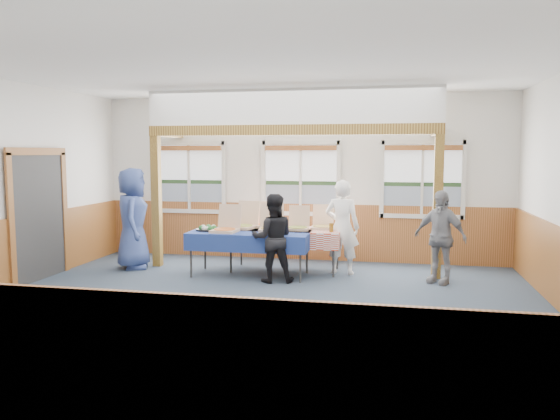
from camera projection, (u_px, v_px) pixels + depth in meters
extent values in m
plane|color=#2C3647|center=(259.00, 307.00, 7.43)|extent=(8.00, 8.00, 0.00)
plane|color=white|center=(258.00, 68.00, 7.10)|extent=(8.00, 8.00, 0.00)
plane|color=silver|center=(301.00, 178.00, 10.67)|extent=(8.00, 0.00, 8.00)
plane|color=silver|center=(139.00, 223.00, 3.85)|extent=(8.00, 0.00, 8.00)
cube|color=brown|center=(301.00, 231.00, 10.76)|extent=(7.98, 0.05, 1.10)
cube|color=brown|center=(145.00, 365.00, 3.99)|extent=(7.98, 0.05, 1.10)
cube|color=brown|center=(1.00, 256.00, 8.17)|extent=(0.05, 6.98, 1.10)
cube|color=#2D2D2D|center=(38.00, 217.00, 8.99)|extent=(0.06, 1.30, 2.10)
cube|color=silver|center=(190.00, 211.00, 11.15)|extent=(1.52, 0.05, 0.08)
cube|color=silver|center=(188.00, 143.00, 11.00)|extent=(1.52, 0.05, 0.08)
cube|color=silver|center=(155.00, 177.00, 11.22)|extent=(0.08, 0.05, 1.46)
cube|color=silver|center=(224.00, 178.00, 10.93)|extent=(0.08, 0.05, 1.46)
cube|color=silver|center=(189.00, 177.00, 11.08)|extent=(0.05, 0.05, 1.30)
cube|color=slate|center=(190.00, 196.00, 11.16)|extent=(1.40, 0.02, 0.52)
cube|color=#203A1D|center=(190.00, 182.00, 11.12)|extent=(1.40, 0.02, 0.08)
cube|color=silver|center=(189.00, 163.00, 11.08)|extent=(1.40, 0.02, 0.70)
cube|color=brown|center=(188.00, 148.00, 10.99)|extent=(1.40, 0.07, 0.10)
cube|color=silver|center=(300.00, 214.00, 10.69)|extent=(1.52, 0.05, 0.08)
cube|color=silver|center=(301.00, 143.00, 10.54)|extent=(1.52, 0.05, 0.08)
cube|color=silver|center=(264.00, 178.00, 10.76)|extent=(0.08, 0.05, 1.46)
cube|color=silver|center=(339.00, 179.00, 10.47)|extent=(0.08, 0.05, 1.46)
cube|color=silver|center=(301.00, 178.00, 10.62)|extent=(0.05, 0.05, 1.30)
cube|color=slate|center=(301.00, 198.00, 10.70)|extent=(1.40, 0.02, 0.52)
cube|color=#203A1D|center=(301.00, 183.00, 10.66)|extent=(1.40, 0.02, 0.08)
cube|color=silver|center=(301.00, 163.00, 10.62)|extent=(1.40, 0.02, 0.70)
cube|color=brown|center=(301.00, 148.00, 10.53)|extent=(1.40, 0.07, 0.10)
cube|color=silver|center=(421.00, 216.00, 10.23)|extent=(1.52, 0.05, 0.08)
cube|color=silver|center=(423.00, 142.00, 10.08)|extent=(1.52, 0.05, 0.08)
cube|color=silver|center=(382.00, 179.00, 10.30)|extent=(0.08, 0.05, 1.46)
cube|color=silver|center=(464.00, 180.00, 10.01)|extent=(0.08, 0.05, 1.46)
cube|color=silver|center=(422.00, 180.00, 10.16)|extent=(0.05, 0.05, 1.30)
cube|color=slate|center=(422.00, 200.00, 10.24)|extent=(1.40, 0.02, 0.52)
cube|color=#203A1D|center=(422.00, 184.00, 10.20)|extent=(1.40, 0.02, 0.08)
cube|color=silver|center=(423.00, 163.00, 10.16)|extent=(1.40, 0.02, 0.70)
cube|color=brown|center=(423.00, 148.00, 10.07)|extent=(1.40, 0.07, 0.10)
cube|color=#533412|center=(157.00, 202.00, 10.05)|extent=(0.15, 0.15, 2.40)
cube|color=#533412|center=(438.00, 207.00, 9.05)|extent=(0.15, 0.15, 2.40)
cube|color=#533412|center=(290.00, 130.00, 9.41)|extent=(5.15, 0.18, 0.18)
cylinder|color=#2D2D2D|center=(191.00, 256.00, 9.18)|extent=(0.04, 0.04, 0.73)
cylinder|color=#2D2D2D|center=(205.00, 249.00, 9.87)|extent=(0.04, 0.04, 0.73)
cylinder|color=#2D2D2D|center=(300.00, 260.00, 8.81)|extent=(0.04, 0.04, 0.73)
cylinder|color=#2D2D2D|center=(307.00, 253.00, 9.50)|extent=(0.04, 0.04, 0.73)
cube|color=#2D2D2D|center=(250.00, 233.00, 9.30)|extent=(2.07, 1.06, 0.03)
cube|color=navy|center=(250.00, 232.00, 9.30)|extent=(2.14, 1.12, 0.01)
cube|color=navy|center=(243.00, 244.00, 8.88)|extent=(2.04, 0.25, 0.28)
cube|color=navy|center=(256.00, 236.00, 9.75)|extent=(2.04, 0.25, 0.28)
cylinder|color=#2D2D2D|center=(231.00, 252.00, 9.56)|extent=(0.04, 0.04, 0.73)
cylinder|color=#2D2D2D|center=(241.00, 246.00, 10.22)|extent=(0.04, 0.04, 0.73)
cylinder|color=#2D2D2D|center=(333.00, 256.00, 9.19)|extent=(0.04, 0.04, 0.73)
cylinder|color=#2D2D2D|center=(337.00, 249.00, 9.86)|extent=(0.04, 0.04, 0.73)
cube|color=#2D2D2D|center=(285.00, 230.00, 9.67)|extent=(1.93, 0.82, 0.03)
cube|color=#B32A12|center=(285.00, 229.00, 9.67)|extent=(1.99, 0.88, 0.01)
cube|color=#B32A12|center=(280.00, 241.00, 9.26)|extent=(1.98, 0.03, 0.28)
cube|color=#B32A12|center=(289.00, 233.00, 10.10)|extent=(1.98, 0.03, 0.28)
cube|color=#D6AE8F|center=(225.00, 231.00, 9.23)|extent=(0.44, 0.44, 0.05)
cylinder|color=orange|center=(225.00, 229.00, 9.23)|extent=(0.38, 0.38, 0.01)
cube|color=#D6AE8F|center=(230.00, 216.00, 9.44)|extent=(0.42, 0.13, 0.41)
cube|color=#D6AE8F|center=(271.00, 230.00, 9.34)|extent=(0.49, 0.49, 0.05)
cylinder|color=tan|center=(271.00, 228.00, 9.34)|extent=(0.43, 0.43, 0.01)
cube|color=#D6AE8F|center=(272.00, 215.00, 9.57)|extent=(0.43, 0.17, 0.42)
cube|color=#D6AE8F|center=(242.00, 227.00, 9.68)|extent=(0.51, 0.51, 0.05)
cylinder|color=gold|center=(242.00, 225.00, 9.67)|extent=(0.44, 0.44, 0.01)
cube|color=#D6AE8F|center=(248.00, 213.00, 9.89)|extent=(0.44, 0.19, 0.42)
cube|color=#D6AE8F|center=(268.00, 226.00, 9.88)|extent=(0.46, 0.46, 0.05)
cylinder|color=orange|center=(268.00, 224.00, 9.88)|extent=(0.41, 0.41, 0.01)
cube|color=#D6AE8F|center=(268.00, 212.00, 10.10)|extent=(0.41, 0.16, 0.40)
cube|color=#D6AE8F|center=(298.00, 229.00, 9.50)|extent=(0.39, 0.39, 0.04)
cylinder|color=gold|center=(298.00, 227.00, 9.49)|extent=(0.34, 0.34, 0.01)
cube|color=#D6AE8F|center=(299.00, 216.00, 9.70)|extent=(0.38, 0.11, 0.37)
cube|color=#D6AE8F|center=(322.00, 228.00, 9.63)|extent=(0.39, 0.39, 0.04)
cylinder|color=tan|center=(322.00, 226.00, 9.63)|extent=(0.34, 0.34, 0.01)
cube|color=#D6AE8F|center=(323.00, 215.00, 9.83)|extent=(0.38, 0.11, 0.37)
cylinder|color=black|center=(208.00, 230.00, 9.45)|extent=(0.42, 0.42, 0.03)
cylinder|color=white|center=(208.00, 228.00, 9.44)|extent=(0.09, 0.09, 0.04)
sphere|color=#266429|center=(214.00, 228.00, 9.42)|extent=(0.09, 0.09, 0.09)
sphere|color=beige|center=(214.00, 227.00, 9.52)|extent=(0.09, 0.09, 0.09)
sphere|color=#266429|center=(209.00, 227.00, 9.56)|extent=(0.09, 0.09, 0.09)
sphere|color=beige|center=(203.00, 227.00, 9.51)|extent=(0.09, 0.09, 0.09)
sphere|color=#266429|center=(201.00, 228.00, 9.41)|extent=(0.09, 0.09, 0.09)
sphere|color=beige|center=(204.00, 229.00, 9.34)|extent=(0.09, 0.09, 0.09)
sphere|color=#266429|center=(210.00, 229.00, 9.34)|extent=(0.09, 0.09, 0.09)
cylinder|color=#8A5917|center=(331.00, 228.00, 9.24)|extent=(0.07, 0.07, 0.15)
imported|color=white|center=(342.00, 227.00, 9.42)|extent=(0.64, 0.46, 1.64)
imported|color=black|center=(273.00, 238.00, 8.83)|extent=(0.81, 0.70, 1.44)
imported|color=#354886|center=(133.00, 218.00, 9.87)|extent=(0.87, 1.04, 1.83)
imported|color=gray|center=(440.00, 237.00, 8.75)|extent=(0.94, 0.78, 1.50)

